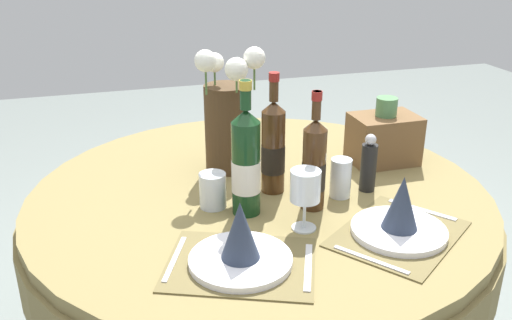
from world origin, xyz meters
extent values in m
cylinder|color=olive|center=(0.00, 0.00, 0.73)|extent=(1.35, 1.35, 0.04)
cylinder|color=olive|center=(0.00, 0.00, 0.63)|extent=(1.38, 1.38, 0.16)
cylinder|color=black|center=(0.00, 0.00, 0.37)|extent=(0.12, 0.12, 0.68)
cube|color=brown|center=(-0.16, -0.37, 0.75)|extent=(0.41, 0.37, 0.00)
cylinder|color=white|center=(-0.16, -0.37, 0.76)|extent=(0.24, 0.24, 0.02)
cone|color=#2D384C|center=(-0.16, -0.37, 0.84)|extent=(0.09, 0.09, 0.14)
cube|color=silver|center=(-0.30, -0.31, 0.75)|extent=(0.09, 0.18, 0.00)
cube|color=silver|center=(-0.02, -0.43, 0.75)|extent=(0.09, 0.18, 0.00)
cube|color=brown|center=(0.26, -0.36, 0.75)|extent=(0.43, 0.41, 0.00)
cylinder|color=white|center=(0.26, -0.36, 0.76)|extent=(0.24, 0.24, 0.02)
cone|color=#2D384C|center=(0.26, -0.36, 0.84)|extent=(0.09, 0.09, 0.14)
cube|color=silver|center=(0.13, -0.45, 0.75)|extent=(0.12, 0.16, 0.00)
cube|color=silver|center=(0.39, -0.26, 0.75)|extent=(0.12, 0.16, 0.00)
cylinder|color=#47331E|center=(-0.06, 0.18, 0.88)|extent=(0.13, 0.13, 0.28)
sphere|color=white|center=(-0.04, 0.09, 1.09)|extent=(0.07, 0.07, 0.07)
cylinder|color=#4C7038|center=(-0.04, 0.09, 1.04)|extent=(0.01, 0.01, 0.04)
sphere|color=white|center=(0.02, 0.10, 1.12)|extent=(0.06, 0.06, 0.06)
cylinder|color=#4C7038|center=(0.02, 0.10, 1.06)|extent=(0.01, 0.01, 0.07)
sphere|color=white|center=(-0.08, 0.19, 1.09)|extent=(0.06, 0.06, 0.06)
cylinder|color=#4C7038|center=(-0.08, 0.19, 1.05)|extent=(0.01, 0.01, 0.05)
sphere|color=white|center=(-0.13, 0.09, 1.12)|extent=(0.06, 0.06, 0.06)
cylinder|color=#4C7038|center=(-0.13, 0.09, 1.06)|extent=(0.01, 0.01, 0.08)
cylinder|color=#143819|center=(-0.08, -0.13, 0.88)|extent=(0.08, 0.08, 0.26)
cylinder|color=silver|center=(-0.08, -0.13, 0.85)|extent=(0.08, 0.08, 0.09)
cone|color=#143819|center=(-0.08, -0.13, 1.02)|extent=(0.08, 0.08, 0.03)
cylinder|color=#143819|center=(-0.08, -0.13, 1.08)|extent=(0.03, 0.03, 0.08)
cylinder|color=#B29933|center=(-0.08, -0.13, 1.10)|extent=(0.03, 0.03, 0.02)
cylinder|color=#422814|center=(0.04, -0.02, 0.87)|extent=(0.07, 0.07, 0.24)
cylinder|color=black|center=(0.04, -0.02, 0.85)|extent=(0.07, 0.07, 0.08)
cone|color=#422814|center=(0.04, -0.02, 1.00)|extent=(0.07, 0.07, 0.03)
cylinder|color=#422814|center=(0.04, -0.02, 1.06)|extent=(0.03, 0.03, 0.08)
cylinder|color=maroon|center=(0.04, -0.02, 1.09)|extent=(0.03, 0.03, 0.02)
cylinder|color=#422814|center=(0.11, -0.15, 0.86)|extent=(0.06, 0.06, 0.23)
cylinder|color=black|center=(0.11, -0.15, 0.84)|extent=(0.07, 0.07, 0.08)
cone|color=#422814|center=(0.11, -0.15, 0.99)|extent=(0.06, 0.06, 0.03)
cylinder|color=#422814|center=(0.11, -0.15, 1.04)|extent=(0.02, 0.02, 0.08)
cylinder|color=maroon|center=(0.11, -0.15, 1.07)|extent=(0.03, 0.03, 0.02)
cylinder|color=silver|center=(0.04, -0.26, 0.75)|extent=(0.06, 0.06, 0.00)
cylinder|color=silver|center=(0.04, -0.26, 0.79)|extent=(0.01, 0.01, 0.08)
cylinder|color=silver|center=(0.04, -0.26, 0.87)|extent=(0.08, 0.08, 0.08)
cylinder|color=silver|center=(-0.16, -0.07, 0.80)|extent=(0.07, 0.07, 0.10)
cylinder|color=silver|center=(0.21, -0.11, 0.80)|extent=(0.06, 0.06, 0.11)
cylinder|color=black|center=(0.30, -0.10, 0.82)|extent=(0.05, 0.05, 0.14)
sphere|color=#B7B7BC|center=(0.30, -0.10, 0.90)|extent=(0.03, 0.03, 0.03)
cube|color=brown|center=(0.45, 0.09, 0.83)|extent=(0.21, 0.15, 0.16)
cylinder|color=#4C7F4C|center=(0.45, 0.09, 0.94)|extent=(0.07, 0.07, 0.06)
camera|label=1|loc=(-0.43, -1.42, 1.46)|focal=38.88mm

